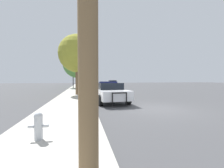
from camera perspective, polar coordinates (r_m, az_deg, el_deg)
ground_plane at (r=9.26m, az=16.71°, el=-8.97°), size 110.00×110.00×0.00m
sidewalk_left at (r=8.27m, az=-16.96°, el=-9.85°), size 3.00×110.00×0.13m
police_car at (r=11.39m, az=-1.17°, el=-2.86°), size 2.40×5.15×1.54m
fire_hydrant at (r=4.57m, az=-26.23°, el=-13.84°), size 0.51×0.22×0.74m
traffic_light at (r=27.67m, az=-11.24°, el=6.77°), size 4.24×0.35×5.54m
car_background_oncoming at (r=32.05m, az=0.18°, el=0.24°), size 2.21×4.33×1.41m
car_background_distant at (r=52.64m, az=-8.94°, el=0.95°), size 2.04×4.16×1.45m
tree_sidewalk_far at (r=37.60m, az=-12.68°, el=6.87°), size 4.40×4.40×7.03m
tree_sidewalk_mid at (r=27.50m, az=-12.88°, el=7.67°), size 5.25×5.25×6.97m
tree_sidewalk_near at (r=15.86m, az=-12.96°, el=11.14°), size 3.84×3.84×6.10m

